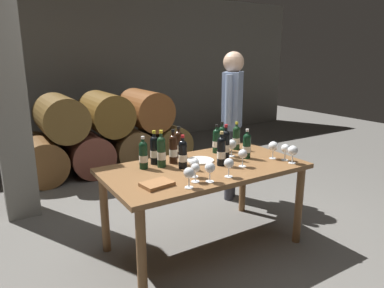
# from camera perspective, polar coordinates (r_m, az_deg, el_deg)

# --- Properties ---
(ground_plane) EXTENTS (14.00, 14.00, 0.00)m
(ground_plane) POSITION_cam_1_polar(r_m,az_deg,el_deg) (3.31, 1.91, -16.22)
(ground_plane) COLOR #66635E
(cellar_back_wall) EXTENTS (10.00, 0.24, 2.80)m
(cellar_back_wall) POSITION_cam_1_polar(r_m,az_deg,el_deg) (6.75, -18.60, 11.34)
(cellar_back_wall) COLOR slate
(cellar_back_wall) RESTS_ON ground_plane
(barrel_stack) EXTENTS (2.49, 0.90, 1.15)m
(barrel_stack) POSITION_cam_1_polar(r_m,az_deg,el_deg) (5.33, -13.75, 1.59)
(barrel_stack) COLOR brown
(barrel_stack) RESTS_ON ground_plane
(stone_pillar) EXTENTS (0.32, 0.32, 2.60)m
(stone_pillar) POSITION_cam_1_polar(r_m,az_deg,el_deg) (3.99, -27.78, 7.26)
(stone_pillar) COLOR slate
(stone_pillar) RESTS_ON ground_plane
(dining_table) EXTENTS (1.70, 0.90, 0.76)m
(dining_table) POSITION_cam_1_polar(r_m,az_deg,el_deg) (3.02, 2.01, -5.25)
(dining_table) COLOR brown
(dining_table) RESTS_ON ground_plane
(wine_bottle_0) EXTENTS (0.07, 0.07, 0.28)m
(wine_bottle_0) POSITION_cam_1_polar(r_m,az_deg,el_deg) (3.36, 4.00, 0.58)
(wine_bottle_0) COLOR black
(wine_bottle_0) RESTS_ON dining_table
(wine_bottle_1) EXTENTS (0.07, 0.07, 0.28)m
(wine_bottle_1) POSITION_cam_1_polar(r_m,az_deg,el_deg) (3.50, 7.24, 1.07)
(wine_bottle_1) COLOR #19381E
(wine_bottle_1) RESTS_ON dining_table
(wine_bottle_2) EXTENTS (0.07, 0.07, 0.29)m
(wine_bottle_2) POSITION_cam_1_polar(r_m,az_deg,el_deg) (3.44, 4.89, 0.94)
(wine_bottle_2) COLOR black
(wine_bottle_2) RESTS_ON dining_table
(wine_bottle_3) EXTENTS (0.07, 0.07, 0.27)m
(wine_bottle_3) POSITION_cam_1_polar(r_m,az_deg,el_deg) (3.22, 8.92, -0.24)
(wine_bottle_3) COLOR black
(wine_bottle_3) RESTS_ON dining_table
(wine_bottle_4) EXTENTS (0.07, 0.07, 0.30)m
(wine_bottle_4) POSITION_cam_1_polar(r_m,az_deg,el_deg) (3.03, -3.08, -0.77)
(wine_bottle_4) COLOR black
(wine_bottle_4) RESTS_ON dining_table
(wine_bottle_5) EXTENTS (0.07, 0.07, 0.30)m
(wine_bottle_5) POSITION_cam_1_polar(r_m,az_deg,el_deg) (2.98, 4.80, -1.10)
(wine_bottle_5) COLOR black
(wine_bottle_5) RESTS_ON dining_table
(wine_bottle_6) EXTENTS (0.07, 0.07, 0.29)m
(wine_bottle_6) POSITION_cam_1_polar(r_m,az_deg,el_deg) (3.21, -2.19, 0.01)
(wine_bottle_6) COLOR black
(wine_bottle_6) RESTS_ON dining_table
(wine_bottle_7) EXTENTS (0.07, 0.07, 0.29)m
(wine_bottle_7) POSITION_cam_1_polar(r_m,az_deg,el_deg) (2.90, -1.51, -1.62)
(wine_bottle_7) COLOR black
(wine_bottle_7) RESTS_ON dining_table
(wine_bottle_8) EXTENTS (0.07, 0.07, 0.32)m
(wine_bottle_8) POSITION_cam_1_polar(r_m,az_deg,el_deg) (2.94, -5.02, -1.20)
(wine_bottle_8) COLOR #19381E
(wine_bottle_8) RESTS_ON dining_table
(wine_bottle_9) EXTENTS (0.07, 0.07, 0.32)m
(wine_bottle_9) POSITION_cam_1_polar(r_m,az_deg,el_deg) (3.17, 5.52, -0.03)
(wine_bottle_9) COLOR black
(wine_bottle_9) RESTS_ON dining_table
(wine_bottle_10) EXTENTS (0.07, 0.07, 0.28)m
(wine_bottle_10) POSITION_cam_1_polar(r_m,az_deg,el_deg) (2.92, -7.93, -1.72)
(wine_bottle_10) COLOR black
(wine_bottle_10) RESTS_ON dining_table
(wine_bottle_11) EXTENTS (0.07, 0.07, 0.30)m
(wine_bottle_11) POSITION_cam_1_polar(r_m,az_deg,el_deg) (3.03, -6.16, -0.93)
(wine_bottle_11) COLOR black
(wine_bottle_11) RESTS_ON dining_table
(wine_glass_0) EXTENTS (0.08, 0.08, 0.15)m
(wine_glass_0) POSITION_cam_1_polar(r_m,az_deg,el_deg) (2.70, 0.39, -3.25)
(wine_glass_0) COLOR white
(wine_glass_0) RESTS_ON dining_table
(wine_glass_1) EXTENTS (0.08, 0.08, 0.15)m
(wine_glass_1) POSITION_cam_1_polar(r_m,az_deg,el_deg) (3.23, 14.99, -0.76)
(wine_glass_1) COLOR white
(wine_glass_1) RESTS_ON dining_table
(wine_glass_2) EXTENTS (0.09, 0.09, 0.16)m
(wine_glass_2) POSITION_cam_1_polar(r_m,az_deg,el_deg) (3.25, 6.50, -0.10)
(wine_glass_2) COLOR white
(wine_glass_2) RESTS_ON dining_table
(wine_glass_3) EXTENTS (0.07, 0.07, 0.14)m
(wine_glass_3) POSITION_cam_1_polar(r_m,az_deg,el_deg) (2.59, 0.54, -4.08)
(wine_glass_3) COLOR white
(wine_glass_3) RESTS_ON dining_table
(wine_glass_4) EXTENTS (0.09, 0.09, 0.16)m
(wine_glass_4) POSITION_cam_1_polar(r_m,az_deg,el_deg) (3.25, 13.12, -0.42)
(wine_glass_4) COLOR white
(wine_glass_4) RESTS_ON dining_table
(wine_glass_5) EXTENTS (0.08, 0.08, 0.15)m
(wine_glass_5) POSITION_cam_1_polar(r_m,az_deg,el_deg) (2.97, 8.28, -1.70)
(wine_glass_5) COLOR white
(wine_glass_5) RESTS_ON dining_table
(wine_glass_6) EXTENTS (0.08, 0.08, 0.15)m
(wine_glass_6) POSITION_cam_1_polar(r_m,az_deg,el_deg) (2.48, -0.51, -4.84)
(wine_glass_6) COLOR white
(wine_glass_6) RESTS_ON dining_table
(wine_glass_7) EXTENTS (0.08, 0.08, 0.15)m
(wine_glass_7) POSITION_cam_1_polar(r_m,az_deg,el_deg) (2.60, 2.94, -3.95)
(wine_glass_7) COLOR white
(wine_glass_7) RESTS_ON dining_table
(wine_glass_8) EXTENTS (0.09, 0.09, 0.16)m
(wine_glass_8) POSITION_cam_1_polar(r_m,az_deg,el_deg) (3.15, 16.13, -1.09)
(wine_glass_8) COLOR white
(wine_glass_8) RESTS_ON dining_table
(wine_glass_9) EXTENTS (0.08, 0.08, 0.15)m
(wine_glass_9) POSITION_cam_1_polar(r_m,az_deg,el_deg) (2.71, 6.04, -3.23)
(wine_glass_9) COLOR white
(wine_glass_9) RESTS_ON dining_table
(tasting_notebook) EXTENTS (0.24, 0.19, 0.03)m
(tasting_notebook) POSITION_cam_1_polar(r_m,az_deg,el_deg) (2.56, -5.72, -6.52)
(tasting_notebook) COLOR #936038
(tasting_notebook) RESTS_ON dining_table
(serving_plate) EXTENTS (0.24, 0.24, 0.01)m
(serving_plate) POSITION_cam_1_polar(r_m,az_deg,el_deg) (3.12, 1.38, -2.70)
(serving_plate) COLOR white
(serving_plate) RESTS_ON dining_table
(sommelier_presenting) EXTENTS (0.40, 0.35, 1.72)m
(sommelier_presenting) POSITION_cam_1_polar(r_m,az_deg,el_deg) (4.02, 6.56, 5.19)
(sommelier_presenting) COLOR #383842
(sommelier_presenting) RESTS_ON ground_plane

